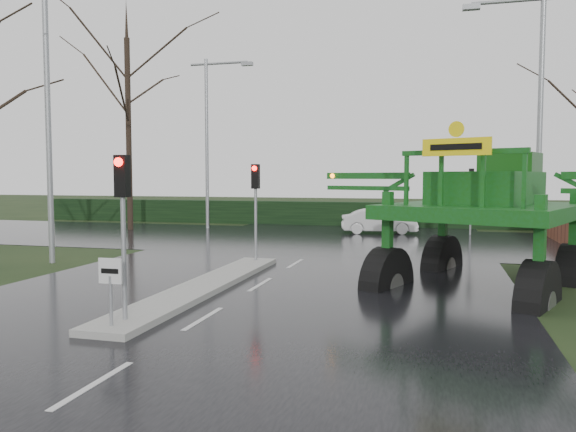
% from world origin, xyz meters
% --- Properties ---
extents(ground, '(140.00, 140.00, 0.00)m').
position_xyz_m(ground, '(0.00, 0.00, 0.00)').
color(ground, black).
rests_on(ground, ground).
extents(road_main, '(14.00, 80.00, 0.02)m').
position_xyz_m(road_main, '(0.00, 10.00, 0.00)').
color(road_main, black).
rests_on(road_main, ground).
extents(road_cross, '(80.00, 12.00, 0.02)m').
position_xyz_m(road_cross, '(0.00, 16.00, 0.01)').
color(road_cross, black).
rests_on(road_cross, ground).
extents(median_island, '(1.20, 10.00, 0.16)m').
position_xyz_m(median_island, '(-1.30, 3.00, 0.09)').
color(median_island, gray).
rests_on(median_island, ground).
extents(hedge_row, '(44.00, 0.90, 1.50)m').
position_xyz_m(hedge_row, '(0.00, 24.00, 0.75)').
color(hedge_row, black).
rests_on(hedge_row, ground).
extents(brick_wall, '(0.40, 20.00, 1.20)m').
position_xyz_m(brick_wall, '(10.50, 16.00, 0.60)').
color(brick_wall, '#592D1E').
rests_on(brick_wall, ground).
extents(keep_left_sign, '(0.50, 0.07, 1.35)m').
position_xyz_m(keep_left_sign, '(-1.30, -1.50, 1.06)').
color(keep_left_sign, gray).
rests_on(keep_left_sign, ground).
extents(traffic_signal_near, '(0.26, 0.33, 3.52)m').
position_xyz_m(traffic_signal_near, '(-1.30, -1.01, 2.59)').
color(traffic_signal_near, gray).
rests_on(traffic_signal_near, ground).
extents(traffic_signal_mid, '(0.26, 0.33, 3.52)m').
position_xyz_m(traffic_signal_mid, '(-1.30, 7.49, 2.59)').
color(traffic_signal_mid, gray).
rests_on(traffic_signal_mid, ground).
extents(traffic_signal_far, '(0.26, 0.33, 3.52)m').
position_xyz_m(traffic_signal_far, '(6.50, 20.01, 2.59)').
color(traffic_signal_far, gray).
rests_on(traffic_signal_far, ground).
extents(street_light_left_near, '(3.85, 0.30, 10.00)m').
position_xyz_m(street_light_left_near, '(-8.19, 6.00, 5.99)').
color(street_light_left_near, gray).
rests_on(street_light_left_near, ground).
extents(street_light_right, '(3.85, 0.30, 10.00)m').
position_xyz_m(street_light_right, '(8.19, 12.00, 5.99)').
color(street_light_right, gray).
rests_on(street_light_right, ground).
extents(street_light_left_far, '(3.85, 0.30, 10.00)m').
position_xyz_m(street_light_left_far, '(-8.19, 20.00, 5.99)').
color(street_light_left_far, gray).
rests_on(street_light_left_far, ground).
extents(tree_left_far, '(7.70, 7.70, 13.26)m').
position_xyz_m(tree_left_far, '(-12.50, 18.00, 7.15)').
color(tree_left_far, black).
rests_on(tree_left_far, ground).
extents(crop_sprayer, '(9.35, 7.52, 5.60)m').
position_xyz_m(crop_sprayer, '(3.60, 5.03, 2.65)').
color(crop_sprayer, black).
rests_on(crop_sprayer, ground).
extents(white_sedan, '(4.25, 2.15, 1.34)m').
position_xyz_m(white_sedan, '(1.75, 19.47, 0.00)').
color(white_sedan, silver).
rests_on(white_sedan, ground).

